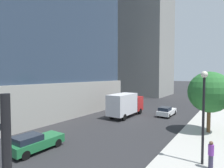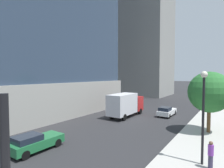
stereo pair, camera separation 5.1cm
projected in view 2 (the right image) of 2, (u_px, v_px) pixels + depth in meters
sidewalk at (207, 137)px, 17.77m from camera, size 5.02×120.00×0.15m
construction_building at (144, 34)px, 56.74m from camera, size 16.20×15.11×42.63m
street_lamp at (203, 104)px, 11.94m from camera, size 0.44×0.44×6.22m
street_tree at (209, 92)px, 18.75m from camera, size 4.25×4.25×6.34m
car_white at (167, 111)px, 27.09m from camera, size 1.76×4.34×1.44m
car_green at (35, 142)px, 14.55m from camera, size 1.80×4.25×1.45m
box_truck at (125, 104)px, 26.60m from camera, size 2.34×7.19×3.43m
pedestrian_purple_shirt at (211, 155)px, 11.49m from camera, size 0.34×0.34×1.78m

